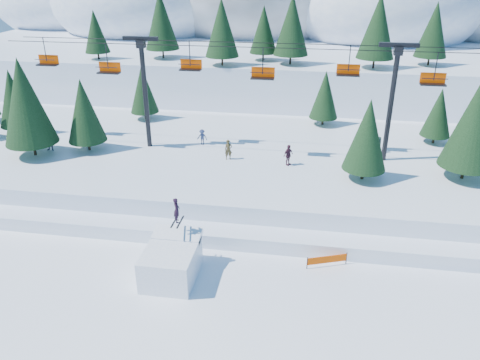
# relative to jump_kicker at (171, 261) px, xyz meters

# --- Properties ---
(ground) EXTENTS (160.00, 160.00, 0.00)m
(ground) POSITION_rel_jump_kicker_xyz_m (1.97, -1.48, -1.21)
(ground) COLOR white
(ground) RESTS_ON ground
(mid_shelf) EXTENTS (70.00, 22.00, 2.50)m
(mid_shelf) POSITION_rel_jump_kicker_xyz_m (1.97, 16.52, 0.04)
(mid_shelf) COLOR white
(mid_shelf) RESTS_ON ground
(berm) EXTENTS (70.00, 6.00, 1.10)m
(berm) POSITION_rel_jump_kicker_xyz_m (1.97, 6.52, -0.66)
(berm) COLOR white
(berm) RESTS_ON ground
(mountain_ridge) EXTENTS (119.00, 60.35, 26.46)m
(mountain_ridge) POSITION_rel_jump_kicker_xyz_m (-3.12, 71.88, 8.43)
(mountain_ridge) COLOR white
(mountain_ridge) RESTS_ON ground
(jump_kicker) EXTENTS (3.23, 4.42, 5.04)m
(jump_kicker) POSITION_rel_jump_kicker_xyz_m (0.00, 0.00, 0.00)
(jump_kicker) COLOR white
(jump_kicker) RESTS_ON ground
(chairlift) EXTENTS (46.00, 3.21, 10.28)m
(chairlift) POSITION_rel_jump_kicker_xyz_m (3.00, 16.56, 8.11)
(chairlift) COLOR black
(chairlift) RESTS_ON mid_shelf
(conifer_stand) EXTENTS (60.89, 17.09, 8.93)m
(conifer_stand) POSITION_rel_jump_kicker_xyz_m (4.10, 16.44, 5.50)
(conifer_stand) COLOR black
(conifer_stand) RESTS_ON mid_shelf
(distant_skiers) EXTENTS (31.33, 5.33, 1.88)m
(distant_skiers) POSITION_rel_jump_kicker_xyz_m (-0.32, 15.48, 2.15)
(distant_skiers) COLOR navy
(distant_skiers) RESTS_ON mid_shelf
(banner_near) EXTENTS (2.68, 1.04, 0.90)m
(banner_near) POSITION_rel_jump_kicker_xyz_m (10.00, 2.76, -0.67)
(banner_near) COLOR black
(banner_near) RESTS_ON ground
(banner_far) EXTENTS (2.83, 0.44, 0.90)m
(banner_far) POSITION_rel_jump_kicker_xyz_m (12.76, 4.95, -0.67)
(banner_far) COLOR black
(banner_far) RESTS_ON ground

